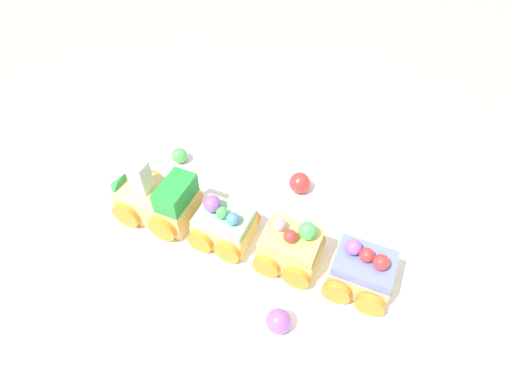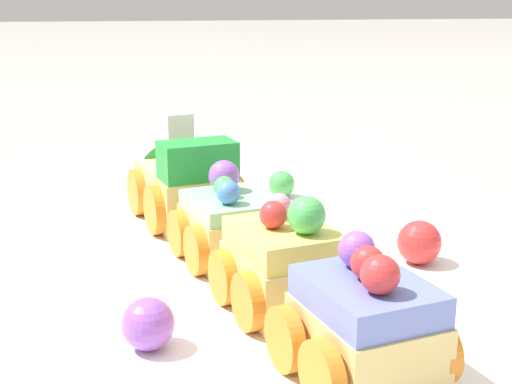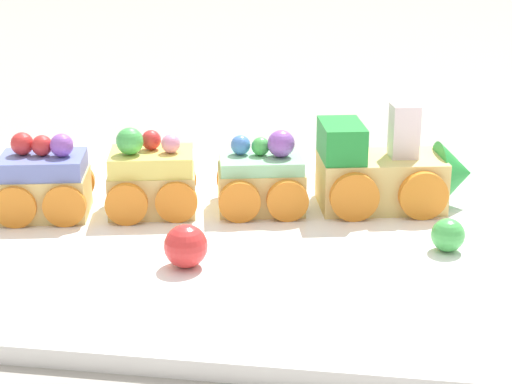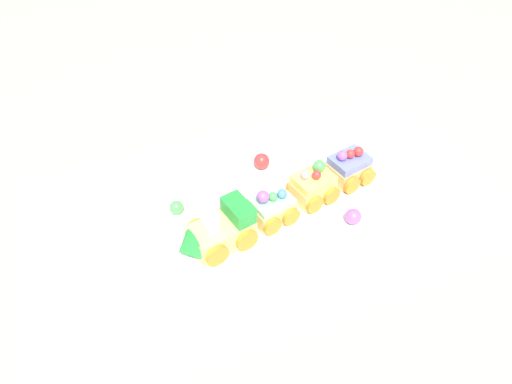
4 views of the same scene
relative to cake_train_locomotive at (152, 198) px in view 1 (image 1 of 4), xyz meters
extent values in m
plane|color=gray|center=(-0.11, -0.06, -0.04)|extent=(10.00, 10.00, 0.00)
cube|color=white|center=(-0.11, -0.06, -0.03)|extent=(0.80, 0.42, 0.01)
cube|color=#E5C675|center=(-0.01, 0.00, -0.01)|extent=(0.11, 0.08, 0.04)
cube|color=green|center=(-0.04, -0.01, 0.03)|extent=(0.04, 0.06, 0.03)
cone|color=green|center=(0.05, 0.01, 0.00)|extent=(0.04, 0.06, 0.05)
cube|color=white|center=(0.01, 0.00, 0.02)|extent=(0.03, 0.03, 0.02)
cube|color=white|center=(0.01, 0.00, 0.05)|extent=(0.03, 0.03, 0.02)
cylinder|color=orange|center=(0.03, -0.03, -0.01)|extent=(0.04, 0.02, 0.04)
cylinder|color=orange|center=(0.01, 0.04, -0.01)|extent=(0.04, 0.02, 0.04)
cylinder|color=orange|center=(-0.03, -0.04, -0.01)|extent=(0.04, 0.02, 0.04)
cylinder|color=orange|center=(-0.04, 0.03, -0.01)|extent=(0.04, 0.02, 0.04)
cube|color=#E5C675|center=(-0.10, -0.02, -0.01)|extent=(0.08, 0.07, 0.03)
cube|color=#93DBA3|center=(-0.10, -0.02, 0.01)|extent=(0.08, 0.06, 0.01)
sphere|color=#4C84E0|center=(-0.12, -0.02, 0.02)|extent=(0.02, 0.02, 0.02)
sphere|color=#4CBC56|center=(-0.10, -0.02, 0.02)|extent=(0.02, 0.02, 0.01)
sphere|color=#9956C6|center=(-0.09, -0.02, 0.03)|extent=(0.03, 0.03, 0.02)
cylinder|color=orange|center=(-0.08, -0.05, -0.01)|extent=(0.03, 0.01, 0.03)
cylinder|color=orange|center=(-0.09, 0.01, -0.01)|extent=(0.03, 0.01, 0.03)
cylinder|color=orange|center=(-0.12, -0.06, -0.01)|extent=(0.03, 0.01, 0.03)
cylinder|color=orange|center=(-0.13, 0.00, -0.01)|extent=(0.03, 0.01, 0.03)
cube|color=#E5C675|center=(-0.19, -0.04, -0.01)|extent=(0.08, 0.07, 0.03)
cube|color=#EFE066|center=(-0.19, -0.04, 0.01)|extent=(0.08, 0.06, 0.02)
sphere|color=#4CBC56|center=(-0.20, -0.05, 0.03)|extent=(0.03, 0.03, 0.02)
sphere|color=red|center=(-0.19, -0.04, 0.03)|extent=(0.02, 0.02, 0.02)
sphere|color=pink|center=(-0.17, -0.04, 0.03)|extent=(0.02, 0.02, 0.02)
cylinder|color=orange|center=(-0.16, -0.07, -0.01)|extent=(0.03, 0.01, 0.03)
cylinder|color=orange|center=(-0.18, -0.01, -0.01)|extent=(0.03, 0.01, 0.03)
cylinder|color=orange|center=(-0.20, -0.08, -0.01)|extent=(0.03, 0.01, 0.03)
cylinder|color=orange|center=(-0.21, -0.02, -0.01)|extent=(0.03, 0.01, 0.03)
cube|color=#E5C675|center=(-0.27, -0.06, -0.01)|extent=(0.08, 0.07, 0.03)
cube|color=#6B7AC6|center=(-0.27, -0.06, 0.01)|extent=(0.08, 0.06, 0.02)
sphere|color=red|center=(-0.29, -0.07, 0.03)|extent=(0.02, 0.02, 0.02)
sphere|color=red|center=(-0.27, -0.07, 0.03)|extent=(0.02, 0.02, 0.02)
sphere|color=#9956C6|center=(-0.26, -0.07, 0.03)|extent=(0.02, 0.02, 0.02)
cylinder|color=orange|center=(-0.25, -0.09, -0.01)|extent=(0.03, 0.01, 0.03)
cylinder|color=orange|center=(-0.26, -0.03, -0.01)|extent=(0.03, 0.01, 0.03)
cylinder|color=orange|center=(-0.28, -0.09, -0.01)|extent=(0.03, 0.01, 0.03)
cylinder|color=orange|center=(-0.30, -0.04, -0.01)|extent=(0.03, 0.01, 0.03)
sphere|color=#9956C6|center=(-0.23, 0.04, -0.01)|extent=(0.03, 0.03, 0.03)
sphere|color=red|center=(-0.14, -0.15, -0.01)|extent=(0.03, 0.03, 0.03)
sphere|color=#4CBC56|center=(0.04, -0.09, -0.02)|extent=(0.02, 0.02, 0.02)
camera|label=1|loc=(-0.32, 0.20, 0.39)|focal=28.00mm
camera|label=2|loc=(-0.57, 0.04, 0.15)|focal=50.00mm
camera|label=3|loc=(-0.01, -0.68, 0.21)|focal=60.00mm
camera|label=4|loc=(0.13, 0.51, 0.59)|focal=35.00mm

